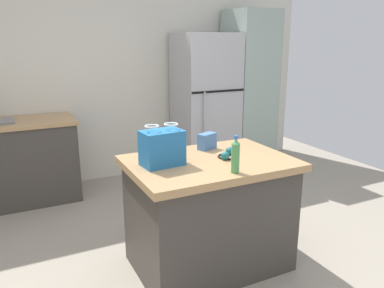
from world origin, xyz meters
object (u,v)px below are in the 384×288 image
Objects in this scene: ear_defenders at (227,155)px; bottle at (235,156)px; kitchen_island at (209,213)px; small_box at (207,141)px; tall_cabinet at (249,91)px; shopping_bag at (162,148)px; refrigerator at (205,105)px.

bottle is at bearing -113.16° from ear_defenders.
kitchen_island is 7.93× the size of small_box.
small_box is at bearing -132.74° from tall_cabinet.
kitchen_island is at bearing -6.81° from shopping_bag.
bottle reaches higher than small_box.
refrigerator is (1.05, 2.02, 0.48)m from kitchen_island.
kitchen_island is 0.66× the size of refrigerator.
ear_defenders is (0.03, -0.28, -0.04)m from small_box.
shopping_bag is at bearing -136.83° from tall_cabinet.
shopping_bag is 1.98× the size of small_box.
bottle is at bearing -44.40° from shopping_bag.
tall_cabinet reaches higher than kitchen_island.
refrigerator is at bearing 62.45° from kitchen_island.
kitchen_island is at bearing 92.38° from bottle.
kitchen_island is 4.73× the size of bottle.
small_box is 0.61m from bottle.
refrigerator is at bearing 62.00° from small_box.
bottle is at bearing -87.62° from kitchen_island.
tall_cabinet is at bearing 47.26° from small_box.
small_box is 0.73× the size of ear_defenders.
small_box is 0.28m from ear_defenders.
kitchen_island is 0.57× the size of tall_cabinet.
small_box is at bearing 79.61° from bottle.
refrigerator is 2.22m from ear_defenders.
kitchen_island is 0.68m from shopping_bag.
refrigerator reaches higher than kitchen_island.
kitchen_island is 0.64m from bottle.
shopping_bag is at bearing -155.20° from small_box.
ear_defenders is (-0.90, -2.03, -0.02)m from refrigerator.
small_box is (0.49, 0.23, -0.06)m from shopping_bag.
small_box is 0.60× the size of bottle.
refrigerator is 11.93× the size of small_box.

